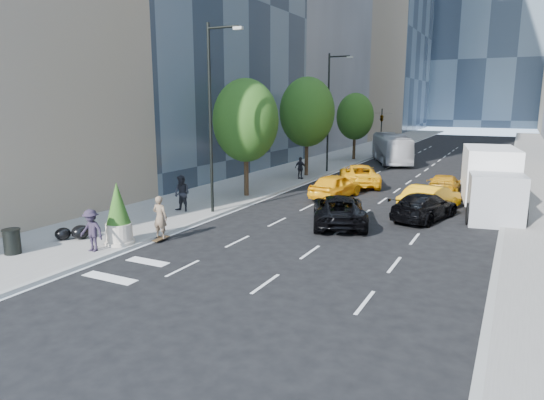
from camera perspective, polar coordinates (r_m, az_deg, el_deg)
The scene contains 24 objects.
ground at distance 20.68m, azimuth 1.92°, elevation -5.78°, with size 160.00×160.00×0.00m, color black.
sidewalk_left at distance 51.31m, azimuth 6.98°, elevation 4.60°, with size 6.00×120.00×0.15m, color slate.
sidewalk_right at distance 48.33m, azimuth 28.68°, elevation 2.86°, with size 4.00×120.00×0.15m, color slate.
lamp_near at distance 26.35m, azimuth -6.97°, elevation 10.70°, with size 2.13×0.22×10.00m.
lamp_far at distance 42.52m, azimuth 6.87°, elevation 10.96°, with size 2.13×0.22×10.00m.
tree_near at distance 31.09m, azimuth -3.11°, elevation 9.31°, with size 4.20×4.20×7.46m.
tree_mid at distance 40.05m, azimuth 4.15°, elevation 10.27°, with size 4.50×4.50×7.99m.
tree_far at distance 52.29m, azimuth 9.75°, elevation 9.65°, with size 3.90×3.90×6.92m.
traffic_signal at distance 59.79m, azimuth 12.79°, elevation 9.37°, with size 2.48×0.53×5.20m.
skateboarder at distance 22.13m, azimuth -13.02°, elevation -2.32°, with size 0.71×0.46×1.94m, color brown.
black_sedan_lincoln at distance 24.80m, azimuth 7.87°, elevation -1.14°, with size 2.53×5.49×1.53m, color black.
black_sedan_mercedes at distance 26.79m, azimuth 17.49°, elevation -0.71°, with size 2.03×4.99×1.45m, color black.
taxi_a at distance 31.63m, azimuth 7.46°, elevation 1.65°, with size 1.87×4.65×1.59m, color #F5A30C.
taxi_b at distance 28.52m, azimuth 18.11°, elevation 0.13°, with size 1.70×4.88×1.61m, color orange.
taxi_c at distance 36.54m, azimuth 10.20°, elevation 2.89°, with size 2.65×5.74×1.59m, color #FFB00D.
taxi_d at distance 34.10m, azimuth 19.61°, elevation 1.65°, with size 1.99×4.90×1.42m, color orange.
city_bus at distance 51.21m, azimuth 13.85°, elevation 5.93°, with size 2.49×10.64×2.96m, color #B9BABF.
box_truck at distance 29.59m, azimuth 24.34°, elevation 2.07°, with size 3.81×7.81×3.58m.
pedestrian_a at distance 27.26m, azimuth -10.54°, elevation 0.76°, with size 0.98×0.76×2.01m, color black.
pedestrian_b at distance 38.29m, azimuth 3.38°, elevation 3.78°, with size 1.02×0.42×1.74m, color black.
pedestrian_c at distance 20.97m, azimuth -20.48°, elevation -3.37°, with size 1.13×0.65×1.74m, color #261E2D.
trash_can at distance 22.04m, azimuth -28.27°, elevation -4.37°, with size 0.65×0.65×0.97m, color black.
planter_shrub at distance 21.61m, azimuth -17.65°, elevation -1.65°, with size 1.12×1.12×2.68m.
garbage_bags at distance 23.22m, azimuth -22.32°, elevation -3.58°, with size 1.26×1.22×0.63m.
Camera 1 is at (8.31, -17.92, 6.13)m, focal length 32.00 mm.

